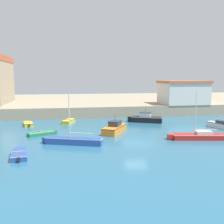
# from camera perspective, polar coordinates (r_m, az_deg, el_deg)

# --- Properties ---
(ground_plane) EXTENTS (200.00, 200.00, 0.00)m
(ground_plane) POSITION_cam_1_polar(r_m,az_deg,el_deg) (29.73, 5.27, -6.82)
(ground_plane) COLOR #28607F
(quay_seawall) EXTENTS (120.00, 40.00, 2.01)m
(quay_seawall) POSITION_cam_1_polar(r_m,az_deg,el_deg) (67.44, -3.58, 2.09)
(quay_seawall) COLOR gray
(quay_seawall) RESTS_ON ground
(sailboat_blue_0) EXTENTS (6.70, 3.24, 5.69)m
(sailboat_blue_0) POSITION_cam_1_polar(r_m,az_deg,el_deg) (29.39, -8.50, -6.17)
(sailboat_blue_0) COLOR #284C9E
(sailboat_blue_0) RESTS_ON ground
(dinghy_green_1) EXTENTS (3.77, 2.41, 0.58)m
(dinghy_green_1) POSITION_cam_1_polar(r_m,az_deg,el_deg) (34.89, -15.12, -4.44)
(dinghy_green_1) COLOR #237A4C
(dinghy_green_1) RESTS_ON ground
(dinghy_yellow_2) EXTENTS (1.89, 3.59, 0.55)m
(dinghy_yellow_2) POSITION_cam_1_polar(r_m,az_deg,el_deg) (42.38, -17.80, -2.47)
(dinghy_yellow_2) COLOR yellow
(dinghy_yellow_2) RESTS_ON ground
(motorboat_black_3) EXTENTS (5.63, 3.48, 2.58)m
(motorboat_black_3) POSITION_cam_1_polar(r_m,az_deg,el_deg) (43.57, 7.35, -1.43)
(motorboat_black_3) COLOR black
(motorboat_black_3) RESTS_ON ground
(dinghy_blue_4) EXTENTS (1.76, 3.87, 0.59)m
(dinghy_blue_4) POSITION_cam_1_polar(r_m,az_deg,el_deg) (26.06, -19.51, -8.64)
(dinghy_blue_4) COLOR #284C9E
(dinghy_blue_4) RESTS_ON ground
(motorboat_orange_6) EXTENTS (4.09, 5.56, 2.49)m
(motorboat_orange_6) POSITION_cam_1_polar(r_m,az_deg,el_deg) (35.20, 0.63, -3.54)
(motorboat_orange_6) COLOR orange
(motorboat_orange_6) RESTS_ON ground
(sailboat_red_8) EXTENTS (6.85, 2.62, 5.65)m
(sailboat_red_8) POSITION_cam_1_polar(r_m,az_deg,el_deg) (33.05, 18.19, -4.97)
(sailboat_red_8) COLOR red
(sailboat_red_8) RESTS_ON ground
(dinghy_yellow_9) EXTENTS (2.30, 4.01, 0.61)m
(dinghy_yellow_9) POSITION_cam_1_polar(r_m,az_deg,el_deg) (43.25, -9.44, -1.98)
(dinghy_yellow_9) COLOR yellow
(dinghy_yellow_9) RESTS_ON ground
(harbor_shed_near_wharf) EXTENTS (9.08, 7.14, 4.71)m
(harbor_shed_near_wharf) POSITION_cam_1_polar(r_m,az_deg,el_deg) (55.43, 15.21, 4.18)
(harbor_shed_near_wharf) COLOR silver
(harbor_shed_near_wharf) RESTS_ON quay_seawall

